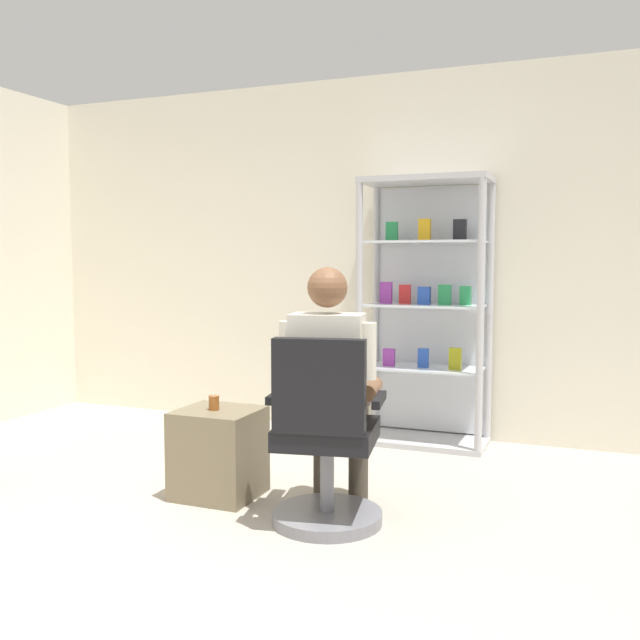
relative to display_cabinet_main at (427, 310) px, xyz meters
name	(u,v)px	position (x,y,z in m)	size (l,w,h in m)	color
ground_plane	(159,599)	(-0.40, -2.76, -0.97)	(7.20, 7.20, 0.00)	#B2A899
back_wall	(383,256)	(-0.40, 0.24, 0.38)	(6.00, 0.10, 2.70)	silver
display_cabinet_main	(427,310)	(0.00, 0.00, 0.00)	(0.90, 0.45, 1.90)	#B7B7BC
office_chair	(325,449)	(-0.07, -1.82, -0.57)	(0.61, 0.57, 0.96)	slate
seated_shopkeeper	(331,380)	(-0.10, -1.66, -0.25)	(0.54, 0.61, 1.29)	#3F382D
storage_crate	(219,453)	(-0.79, -1.61, -0.72)	(0.44, 0.41, 0.49)	#72664C
tea_glass	(214,403)	(-0.81, -1.63, -0.43)	(0.06, 0.06, 0.08)	brown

